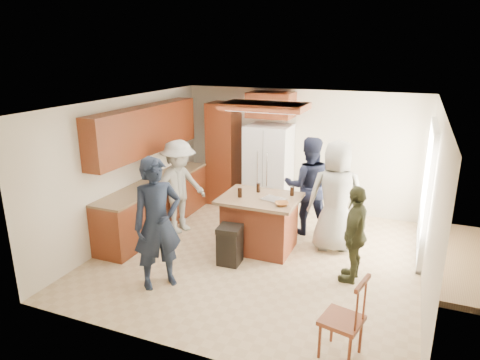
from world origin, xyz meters
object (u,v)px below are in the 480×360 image
at_px(person_behind_left, 308,186).
at_px(person_side_right, 355,234).
at_px(refrigerator, 268,168).
at_px(person_behind_right, 336,197).
at_px(spindle_chair, 344,321).
at_px(person_front_left, 157,224).
at_px(person_counter, 179,187).
at_px(kitchen_island, 260,222).
at_px(trash_bin, 230,245).

distance_m(person_behind_left, person_side_right, 1.78).
xyz_separation_m(person_side_right, refrigerator, (-2.08, 2.29, 0.17)).
relative_size(person_behind_left, person_side_right, 1.24).
height_order(person_behind_right, spindle_chair, person_behind_right).
relative_size(person_front_left, person_side_right, 1.31).
distance_m(person_behind_left, person_counter, 2.35).
height_order(person_side_right, kitchen_island, person_side_right).
height_order(person_front_left, trash_bin, person_front_left).
bearing_deg(person_side_right, person_behind_right, -149.60).
distance_m(person_behind_right, person_counter, 2.80).
height_order(person_side_right, trash_bin, person_side_right).
bearing_deg(person_behind_left, trash_bin, 45.29).
bearing_deg(person_front_left, person_side_right, -25.00).
height_order(person_behind_left, person_counter, person_behind_left).
distance_m(person_side_right, refrigerator, 3.10).
relative_size(person_behind_left, kitchen_island, 1.41).
distance_m(kitchen_island, spindle_chair, 2.80).
bearing_deg(person_side_right, trash_bin, -78.75).
height_order(person_behind_right, person_side_right, person_behind_right).
height_order(person_front_left, person_counter, person_front_left).
distance_m(person_behind_right, person_side_right, 1.04).
bearing_deg(person_counter, person_front_left, -136.77).
xyz_separation_m(person_behind_left, spindle_chair, (1.17, -3.18, -0.45)).
distance_m(kitchen_island, trash_bin, 0.74).
bearing_deg(kitchen_island, spindle_chair, -51.37).
height_order(refrigerator, kitchen_island, refrigerator).
bearing_deg(kitchen_island, person_behind_right, 21.51).
height_order(person_behind_left, kitchen_island, person_behind_left).
relative_size(person_behind_right, person_side_right, 1.30).
xyz_separation_m(person_behind_right, spindle_chair, (0.58, -2.65, -0.49)).
bearing_deg(trash_bin, refrigerator, 94.89).
relative_size(person_behind_left, refrigerator, 1.00).
height_order(person_behind_left, trash_bin, person_behind_left).
distance_m(person_behind_left, refrigerator, 1.35).
height_order(person_behind_left, spindle_chair, person_behind_left).
bearing_deg(person_behind_right, kitchen_island, 6.23).
height_order(kitchen_island, trash_bin, kitchen_island).
height_order(person_side_right, spindle_chair, person_side_right).
bearing_deg(person_side_right, spindle_chair, 8.84).
bearing_deg(refrigerator, person_behind_right, -40.08).
bearing_deg(person_behind_right, person_side_right, 100.80).
relative_size(person_side_right, kitchen_island, 1.14).
relative_size(person_front_left, refrigerator, 1.06).
distance_m(person_counter, refrigerator, 2.05).
bearing_deg(kitchen_island, person_behind_left, 59.62).
height_order(person_behind_right, kitchen_island, person_behind_right).
height_order(trash_bin, spindle_chair, spindle_chair).
distance_m(person_behind_right, kitchen_island, 1.34).
xyz_separation_m(person_behind_right, kitchen_island, (-1.17, -0.46, -0.47)).
height_order(person_behind_left, person_behind_right, person_behind_right).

